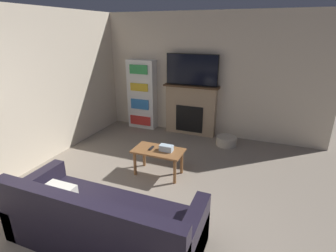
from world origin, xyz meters
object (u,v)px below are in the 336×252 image
object	(u,v)px
tv	(192,70)
fireplace	(191,110)
storage_basket	(226,141)
bookshelf	(142,95)
coffee_table	(158,154)
couch	(103,223)

from	to	relation	value
tv	fireplace	bearing A→B (deg)	90.00
storage_basket	fireplace	bearing A→B (deg)	157.76
tv	bookshelf	xyz separation A→B (m)	(-1.24, -0.00, -0.67)
fireplace	bookshelf	distance (m)	1.27
fireplace	storage_basket	bearing A→B (deg)	-22.24
fireplace	tv	distance (m)	0.91
tv	storage_basket	distance (m)	1.72
tv	bookshelf	size ratio (longest dim) A/B	0.71
coffee_table	storage_basket	size ratio (longest dim) A/B	1.95
bookshelf	storage_basket	distance (m)	2.31
couch	bookshelf	bearing A→B (deg)	110.18
bookshelf	tv	bearing A→B (deg)	0.14
storage_basket	tv	bearing A→B (deg)	158.83
couch	coffee_table	bearing A→B (deg)	91.18
tv	coffee_table	xyz separation A→B (m)	(0.06, -1.98, -1.12)
storage_basket	coffee_table	bearing A→B (deg)	-118.13
fireplace	storage_basket	size ratio (longest dim) A/B	2.94
fireplace	tv	world-z (taller)	tv
coffee_table	fireplace	bearing A→B (deg)	91.60
bookshelf	storage_basket	xyz separation A→B (m)	(2.17, -0.35, -0.74)
fireplace	couch	distance (m)	3.66
fireplace	bookshelf	world-z (taller)	bookshelf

